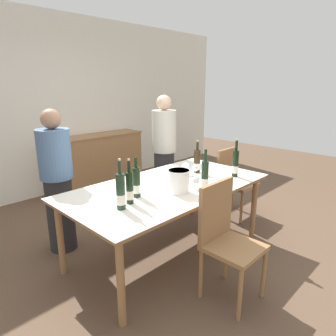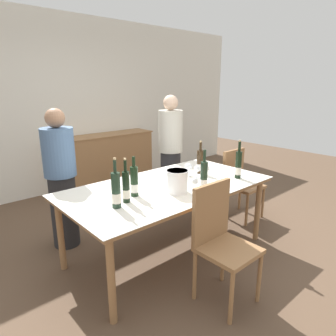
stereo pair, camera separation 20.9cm
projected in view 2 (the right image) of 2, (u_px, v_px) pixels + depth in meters
name	position (u px, v px, depth m)	size (l,w,h in m)	color
ground_plane	(168.00, 252.00, 3.21)	(12.00, 12.00, 0.00)	brown
back_wall	(56.00, 106.00, 4.76)	(8.00, 0.10, 2.80)	silver
sideboard_cabinet	(109.00, 160.00, 5.26)	(1.64, 0.46, 0.91)	#996B42
dining_table	(168.00, 191.00, 3.02)	(2.10, 1.10, 0.76)	#996B42
ice_bucket	(177.00, 181.00, 2.77)	(0.21, 0.21, 0.22)	white
wine_bottle_0	(134.00, 182.00, 2.68)	(0.07, 0.07, 0.37)	black
wine_bottle_1	(238.00, 165.00, 3.20)	(0.07, 0.07, 0.42)	black
wine_bottle_2	(126.00, 187.00, 2.54)	(0.06, 0.06, 0.39)	black
wine_bottle_3	(204.00, 177.00, 2.79)	(0.07, 0.07, 0.40)	#1E3323
wine_bottle_4	(116.00, 191.00, 2.43)	(0.08, 0.08, 0.42)	#1E3323
wine_bottle_5	(200.00, 162.00, 3.38)	(0.08, 0.08, 0.37)	#332314
wine_glass_0	(197.00, 169.00, 3.23)	(0.07, 0.07, 0.13)	white
wine_glass_1	(195.00, 182.00, 2.84)	(0.07, 0.07, 0.13)	white
wine_glass_2	(188.00, 167.00, 3.30)	(0.09, 0.09, 0.14)	white
chair_near_front	(220.00, 235.00, 2.42)	(0.42, 0.42, 0.98)	#996B42
chair_right_end	(239.00, 179.00, 3.99)	(0.42, 0.42, 0.90)	#996B42
person_host	(61.00, 180.00, 3.17)	(0.33, 0.33, 1.51)	#262628
person_guest_left	(171.00, 154.00, 4.16)	(0.33, 0.33, 1.60)	#2D2D33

